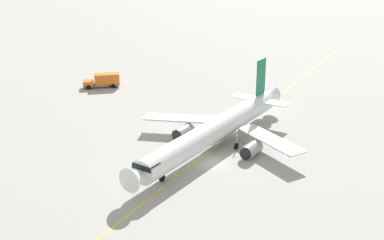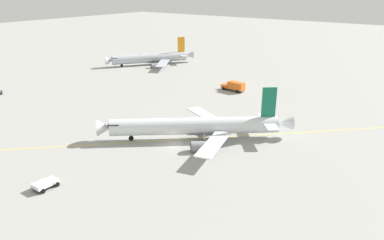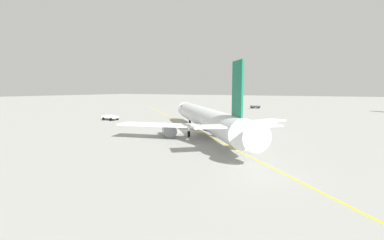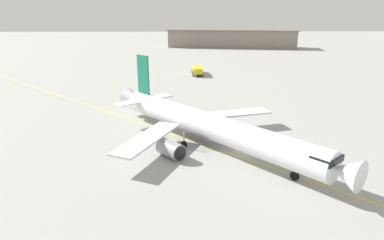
% 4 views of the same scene
% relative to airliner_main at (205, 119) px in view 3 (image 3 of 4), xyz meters
% --- Properties ---
extents(ground_plane, '(600.00, 600.00, 0.00)m').
position_rel_airliner_main_xyz_m(ground_plane, '(-5.67, 2.26, -2.96)').
color(ground_plane, '#9E9E99').
extents(airliner_main, '(30.88, 35.45, 11.82)m').
position_rel_airliner_main_xyz_m(airliner_main, '(0.00, 0.00, 0.00)').
color(airliner_main, silver).
rests_on(airliner_main, ground_plane).
extents(baggage_truck_truck, '(4.28, 3.67, 1.22)m').
position_rel_airliner_main_xyz_m(baggage_truck_truck, '(-10.13, 70.63, -2.25)').
color(baggage_truck_truck, '#232326').
rests_on(baggage_truck_truck, ground_plane).
extents(pushback_tug_truck, '(4.11, 2.68, 1.30)m').
position_rel_airliner_main_xyz_m(pushback_tug_truck, '(-32.69, 8.26, -2.16)').
color(pushback_tug_truck, '#232326').
rests_on(pushback_tug_truck, ground_plane).
extents(taxiway_centreline, '(122.72, 121.19, 0.01)m').
position_rel_airliner_main_xyz_m(taxiway_centreline, '(2.35, -2.02, -2.96)').
color(taxiway_centreline, yellow).
rests_on(taxiway_centreline, ground_plane).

